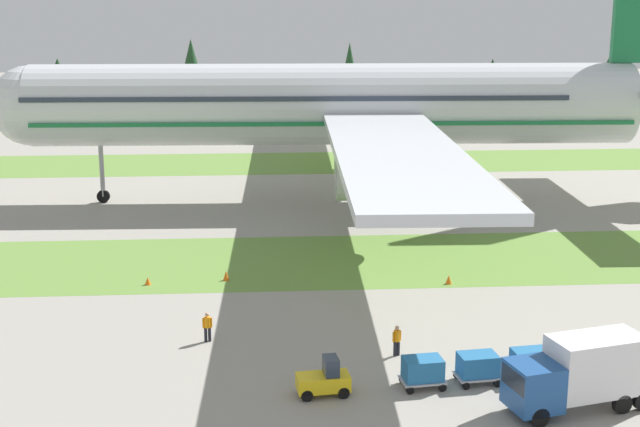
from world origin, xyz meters
The scene contains 15 objects.
grass_strip_near centered at (0.00, 34.25, 0.00)m, with size 320.00×13.71×0.01m, color olive.
grass_strip_far centered at (0.00, 73.68, 0.00)m, with size 320.00×13.71×0.01m, color olive.
airliner centered at (6.24, 53.91, 9.26)m, with size 67.01×82.56×25.80m.
baggage_tug centered at (0.55, 11.46, 0.81)m, with size 2.73×1.59×1.97m.
cargo_dolly_lead centered at (5.54, 12.03, 0.92)m, with size 2.36×1.74×1.55m.
cargo_dolly_second centered at (8.42, 12.36, 0.92)m, with size 2.36×1.74×1.55m.
cargo_dolly_third centered at (11.31, 12.69, 0.92)m, with size 2.36×1.74×1.55m.
cargo_dolly_fourth centered at (14.19, 13.02, 0.92)m, with size 2.36×1.74×1.55m.
catering_truck centered at (12.45, 9.07, 1.95)m, with size 7.31×3.93×3.58m.
ground_crew_marshaller centered at (4.85, 16.12, 0.95)m, with size 0.51×0.36×1.74m.
ground_crew_loader centered at (-5.60, 18.90, 0.95)m, with size 0.56×0.36×1.74m.
taxiway_marker_0 centered at (10.29, 28.26, 0.31)m, with size 0.44×0.44×0.61m, color orange.
taxiway_marker_1 centered at (-4.93, 30.06, 0.34)m, with size 0.44×0.44×0.68m, color orange.
taxiway_marker_2 centered at (-10.23, 29.46, 0.27)m, with size 0.44×0.44×0.53m, color orange.
distant_tree_line centered at (-5.94, 104.54, 6.79)m, with size 153.02×10.53×12.82m.
Camera 1 is at (-2.45, -29.35, 19.38)m, focal length 50.32 mm.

